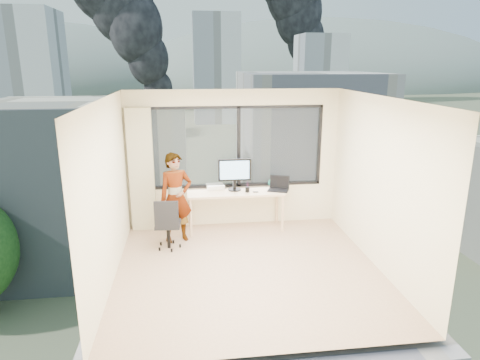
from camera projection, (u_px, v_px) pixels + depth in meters
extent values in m
cube|color=tan|center=(248.00, 269.00, 6.54)|extent=(4.00, 4.00, 0.01)
cube|color=white|center=(249.00, 98.00, 5.84)|extent=(4.00, 4.00, 0.01)
cube|color=beige|center=(277.00, 245.00, 4.28)|extent=(4.00, 0.01, 2.60)
cube|color=beige|center=(107.00, 193.00, 5.95)|extent=(0.01, 4.00, 2.60)
cube|color=beige|center=(379.00, 184.00, 6.43)|extent=(0.01, 4.00, 2.60)
cube|color=beige|center=(141.00, 170.00, 7.82)|extent=(0.45, 0.14, 2.30)
cube|color=beige|center=(236.00, 210.00, 8.02)|extent=(1.80, 0.60, 0.75)
imported|color=#2D2D33|center=(176.00, 198.00, 7.40)|extent=(0.67, 0.54, 1.59)
cube|color=white|center=(215.00, 186.00, 8.10)|extent=(0.35, 0.31, 0.08)
cube|color=black|center=(256.00, 192.00, 7.86)|extent=(0.10, 0.05, 0.01)
cylinder|color=black|center=(247.00, 189.00, 7.86)|extent=(0.10, 0.10, 0.10)
ellipsoid|color=#0B453F|center=(274.00, 182.00, 8.15)|extent=(0.25, 0.14, 0.19)
cube|color=#515B3D|center=(190.00, 122.00, 124.99)|extent=(400.00, 400.00, 0.04)
cube|color=#F3EBCB|center=(92.00, 185.00, 36.01)|extent=(16.00, 12.00, 14.00)
cube|color=silver|center=(307.00, 149.00, 45.91)|extent=(14.00, 13.00, 16.00)
cube|color=silver|center=(29.00, 76.00, 93.13)|extent=(14.00, 14.00, 28.00)
cube|color=silver|center=(216.00, 69.00, 121.92)|extent=(13.00, 13.00, 30.00)
cube|color=silver|center=(319.00, 74.00, 146.01)|extent=(15.00, 15.00, 26.00)
cube|color=silver|center=(9.00, 80.00, 143.51)|extent=(16.00, 14.00, 22.00)
ellipsoid|color=slate|center=(17.00, 87.00, 301.74)|extent=(288.00, 216.00, 90.00)
ellipsoid|color=slate|center=(317.00, 85.00, 328.13)|extent=(300.00, 220.00, 96.00)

